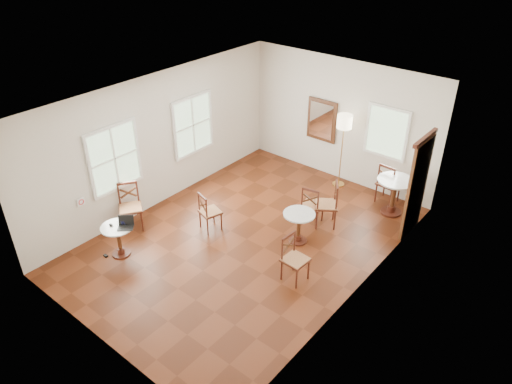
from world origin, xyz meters
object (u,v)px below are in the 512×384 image
chair_mid_b (294,259)px  navy_mug (123,223)px  cafe_table_back (394,193)px  chair_near_a (209,212)px  laptop (126,224)px  water_glass (118,223)px  chair_near_b (130,207)px  cafe_table_near (119,237)px  mouse (111,225)px  chair_back_a (388,183)px  chair_mid_a (312,205)px  floor_lamp (344,126)px  chair_back_b (327,204)px  power_adapter (106,256)px  cafe_table_mid (299,224)px

chair_mid_b → navy_mug: chair_mid_b is taller
cafe_table_back → chair_near_a: size_ratio=0.97×
laptop → water_glass: size_ratio=4.00×
chair_near_b → cafe_table_near: bearing=-108.3°
cafe_table_near → mouse: size_ratio=6.77×
chair_back_a → mouse: bearing=61.5°
cafe_table_back → mouse: (-3.57, -4.81, 0.16)m
water_glass → chair_near_b: bearing=129.5°
water_glass → chair_back_a: bearing=58.1°
cafe_table_back → chair_mid_a: chair_mid_a is taller
cafe_table_back → floor_lamp: 1.90m
chair_near_a → chair_back_a: (2.40, 3.37, 0.06)m
cafe_table_back → chair_back_b: size_ratio=0.83×
chair_mid_a → mouse: 4.11m
chair_back_a → power_adapter: chair_back_a is taller
chair_mid_a → navy_mug: chair_mid_a is taller
laptop → mouse: 0.30m
chair_back_b → floor_lamp: size_ratio=0.56×
navy_mug → mouse: bearing=-132.3°
chair_back_a → laptop: (-3.01, -4.99, 0.22)m
chair_mid_a → mouse: size_ratio=9.59×
chair_back_b → navy_mug: size_ratio=9.03×
cafe_table_near → power_adapter: size_ratio=7.31×
chair_mid_b → navy_mug: bearing=119.2°
chair_near_a → chair_near_b: (-1.33, -0.99, 0.07)m
cafe_table_mid → chair_mid_b: size_ratio=0.74×
cafe_table_near → cafe_table_mid: cafe_table_mid is taller
laptop → water_glass: 0.16m
chair_back_a → mouse: (-3.26, -5.16, 0.18)m
cafe_table_mid → chair_mid_a: 0.72m
chair_near_b → floor_lamp: size_ratio=0.55×
cafe_table_back → mouse: cafe_table_back is taller
laptop → chair_mid_b: bearing=-14.7°
navy_mug → cafe_table_back: bearing=53.6°
chair_back_a → navy_mug: (-3.11, -4.99, 0.21)m
chair_back_a → laptop: chair_back_a is taller
floor_lamp → mouse: size_ratio=18.72×
chair_mid_a → chair_back_b: size_ratio=0.92×
cafe_table_near → laptop: size_ratio=1.74×
cafe_table_near → chair_back_b: bearing=53.3°
chair_near_a → chair_near_b: chair_near_b is taller
cafe_table_near → floor_lamp: 5.56m
cafe_table_near → laptop: (0.14, 0.11, 0.30)m
chair_back_a → chair_back_b: size_ratio=0.98×
navy_mug → chair_near_a: bearing=66.3°
mouse → power_adapter: size_ratio=1.08×
cafe_table_near → chair_near_a: chair_near_a is taller
mouse → cafe_table_back: bearing=70.6°
mouse → navy_mug: (0.15, 0.17, 0.03)m
chair_near_a → floor_lamp: size_ratio=0.48×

